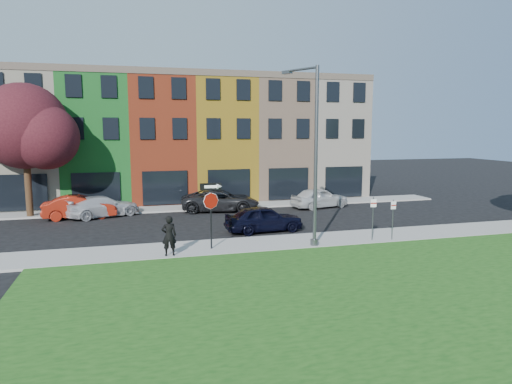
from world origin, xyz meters
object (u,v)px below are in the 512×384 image
object	(u,v)px
man	(169,236)
stop_sign	(211,202)
sedan_near	(264,218)
street_lamp	(313,157)

from	to	relation	value
man	stop_sign	bearing A→B (deg)	-163.48
stop_sign	man	world-z (taller)	stop_sign
sedan_near	stop_sign	bearing A→B (deg)	128.49
man	sedan_near	size ratio (longest dim) A/B	0.40
stop_sign	man	xyz separation A→B (m)	(-2.10, -0.72, -1.37)
man	street_lamp	distance (m)	8.01
stop_sign	street_lamp	xyz separation A→B (m)	(5.08, -0.54, 2.18)
sedan_near	street_lamp	distance (m)	5.70
stop_sign	street_lamp	distance (m)	5.55
sedan_near	man	bearing A→B (deg)	121.18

